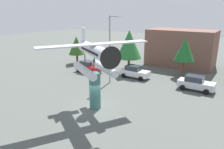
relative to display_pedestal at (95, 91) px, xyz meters
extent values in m
plane|color=#515651|center=(0.00, 0.00, -1.81)|extent=(140.00, 140.00, 0.00)
cylinder|color=#386B66|center=(0.00, 0.00, 0.00)|extent=(1.10, 1.10, 3.62)
cylinder|color=silver|center=(-0.52, -0.86, 2.16)|extent=(4.47, 3.08, 0.70)
cylinder|color=#333338|center=(0.77, -1.05, 2.96)|extent=(0.14, 0.14, 0.90)
cylinder|color=#333338|center=(-1.29, 0.19, 2.96)|extent=(0.14, 0.14, 0.90)
cylinder|color=silver|center=(0.52, 0.86, 2.16)|extent=(4.47, 3.08, 0.70)
cylinder|color=#333338|center=(1.29, -0.19, 2.96)|extent=(0.14, 0.14, 0.90)
cylinder|color=#333338|center=(-0.77, 1.05, 2.96)|extent=(0.14, 0.14, 0.90)
cylinder|color=silver|center=(0.00, 0.00, 3.96)|extent=(5.88, 4.14, 1.10)
cube|color=black|center=(0.17, -0.10, 3.96)|extent=(4.31, 3.22, 0.20)
cone|color=#262628|center=(2.78, -1.68, 3.96)|extent=(1.05, 1.11, 0.88)
cylinder|color=black|center=(3.13, -1.88, 3.96)|extent=(0.96, 1.56, 1.80)
cube|color=silver|center=(0.34, -0.21, 4.57)|extent=(6.31, 9.48, 0.12)
cube|color=silver|center=(-2.40, 1.44, 4.06)|extent=(2.04, 2.76, 0.10)
cube|color=silver|center=(-2.40, 1.44, 5.16)|extent=(0.83, 0.57, 1.30)
cube|color=red|center=(-8.81, 9.76, -1.09)|extent=(4.20, 1.70, 0.80)
cube|color=#2D333D|center=(-9.06, 9.76, -0.37)|extent=(2.00, 1.56, 0.64)
cylinder|color=black|center=(-7.46, 8.86, -1.49)|extent=(0.64, 0.22, 0.64)
cylinder|color=black|center=(-7.46, 10.66, -1.49)|extent=(0.64, 0.22, 0.64)
cylinder|color=black|center=(-10.16, 8.86, -1.49)|extent=(0.64, 0.22, 0.64)
cylinder|color=black|center=(-10.16, 10.66, -1.49)|extent=(0.64, 0.22, 0.64)
cube|color=white|center=(-1.43, 11.11, -1.09)|extent=(4.20, 1.70, 0.80)
cube|color=#2D333D|center=(-1.68, 11.11, -0.37)|extent=(2.00, 1.56, 0.64)
cylinder|color=black|center=(-0.08, 10.21, -1.49)|extent=(0.64, 0.22, 0.64)
cylinder|color=black|center=(-0.08, 12.01, -1.49)|extent=(0.64, 0.22, 0.64)
cylinder|color=black|center=(-2.78, 10.21, -1.49)|extent=(0.64, 0.22, 0.64)
cylinder|color=black|center=(-2.78, 12.01, -1.49)|extent=(0.64, 0.22, 0.64)
cube|color=silver|center=(7.09, 10.69, -1.09)|extent=(4.20, 1.70, 0.80)
cube|color=#2D333D|center=(6.84, 10.69, -0.37)|extent=(2.00, 1.56, 0.64)
cylinder|color=black|center=(8.44, 9.79, -1.49)|extent=(0.64, 0.22, 0.64)
cylinder|color=black|center=(8.44, 11.59, -1.49)|extent=(0.64, 0.22, 0.64)
cylinder|color=black|center=(5.74, 9.79, -1.49)|extent=(0.64, 0.22, 0.64)
cylinder|color=black|center=(5.74, 11.59, -1.49)|extent=(0.64, 0.22, 0.64)
cylinder|color=gray|center=(-3.25, 7.39, 2.54)|extent=(0.18, 0.18, 8.70)
cylinder|color=gray|center=(-2.45, 7.39, 6.79)|extent=(1.60, 0.12, 0.12)
cube|color=silver|center=(-1.75, 7.39, 6.74)|extent=(0.50, 0.28, 0.20)
cube|color=brown|center=(1.71, 22.00, 1.29)|extent=(11.03, 5.89, 6.20)
cylinder|color=brown|center=(-14.28, 13.10, -0.96)|extent=(0.36, 0.36, 1.71)
cone|color=#335B23|center=(-14.28, 13.10, 1.50)|extent=(2.89, 2.89, 3.21)
cylinder|color=brown|center=(-3.48, 12.95, -0.65)|extent=(0.36, 0.36, 2.33)
cone|color=#287033|center=(-3.48, 12.95, 2.62)|extent=(3.79, 3.79, 4.21)
cylinder|color=brown|center=(4.13, 15.42, -0.60)|extent=(0.36, 0.36, 2.41)
cone|color=#1E6028|center=(4.13, 15.42, 2.20)|extent=(2.88, 2.88, 3.20)
camera|label=1|loc=(12.09, -15.31, 7.43)|focal=34.41mm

